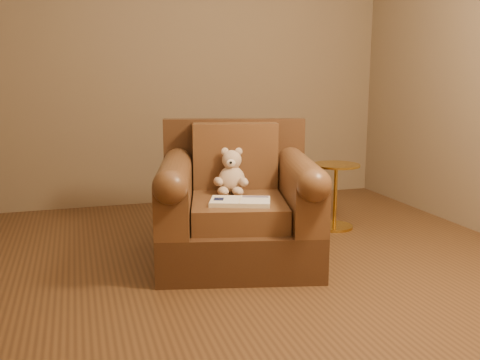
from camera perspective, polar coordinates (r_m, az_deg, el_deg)
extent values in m
plane|color=brown|center=(3.41, 0.60, -9.65)|extent=(4.00, 4.00, 0.00)
cube|color=#7B664C|center=(5.13, -6.36, 12.65)|extent=(4.00, 0.02, 2.70)
cube|color=#442916|center=(3.55, -0.24, -6.39)|extent=(1.20, 1.16, 0.28)
cube|color=#442916|center=(3.86, -0.61, 1.95)|extent=(1.00, 0.33, 0.62)
cube|color=brown|center=(3.44, -0.19, -3.21)|extent=(0.73, 0.82, 0.15)
cube|color=brown|center=(3.72, -0.51, 2.62)|extent=(0.60, 0.29, 0.45)
cube|color=brown|center=(3.42, -6.93, -1.90)|extent=(0.40, 0.88, 0.32)
cube|color=brown|center=(3.47, 6.45, -1.72)|extent=(0.40, 0.88, 0.32)
cylinder|color=brown|center=(3.39, -7.00, 0.74)|extent=(0.40, 0.88, 0.20)
cylinder|color=brown|center=(3.44, 6.51, 0.90)|extent=(0.40, 0.88, 0.20)
ellipsoid|color=#CBAD8E|center=(3.59, -0.90, 0.04)|extent=(0.18, 0.16, 0.19)
sphere|color=#CBAD8E|center=(3.58, -0.89, 2.16)|extent=(0.13, 0.13, 0.13)
ellipsoid|color=#CBAD8E|center=(3.58, -1.63, 3.06)|extent=(0.05, 0.03, 0.05)
ellipsoid|color=#CBAD8E|center=(3.57, -0.15, 3.04)|extent=(0.05, 0.03, 0.05)
ellipsoid|color=beige|center=(3.52, -0.97, 1.81)|extent=(0.06, 0.04, 0.05)
sphere|color=black|center=(3.50, -0.99, 1.87)|extent=(0.02, 0.02, 0.02)
ellipsoid|color=#CBAD8E|center=(3.52, -2.33, -0.18)|extent=(0.06, 0.12, 0.06)
ellipsoid|color=#CBAD8E|center=(3.51, 0.36, -0.21)|extent=(0.06, 0.12, 0.06)
ellipsoid|color=#CBAD8E|center=(3.50, -1.82, -1.20)|extent=(0.07, 0.12, 0.06)
ellipsoid|color=#CBAD8E|center=(3.49, -0.23, -1.22)|extent=(0.07, 0.12, 0.06)
cube|color=beige|center=(3.28, 0.02, -2.34)|extent=(0.42, 0.33, 0.03)
cube|color=white|center=(3.28, -1.57, -2.08)|extent=(0.24, 0.27, 0.00)
cube|color=white|center=(3.27, 1.62, -2.12)|extent=(0.24, 0.27, 0.00)
cube|color=beige|center=(3.28, 0.02, -2.08)|extent=(0.08, 0.21, 0.00)
cube|color=#0F1638|center=(3.29, -2.29, -2.04)|extent=(0.08, 0.09, 0.00)
cube|color=slate|center=(3.35, 1.66, -1.79)|extent=(0.17, 0.10, 0.00)
cylinder|color=gold|center=(4.38, 10.00, -4.90)|extent=(0.30, 0.30, 0.02)
cylinder|color=gold|center=(4.32, 10.12, -1.72)|extent=(0.03, 0.03, 0.48)
cylinder|color=gold|center=(4.27, 10.23, 1.58)|extent=(0.37, 0.37, 0.02)
cylinder|color=gold|center=(4.28, 10.22, 1.42)|extent=(0.03, 0.03, 0.02)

